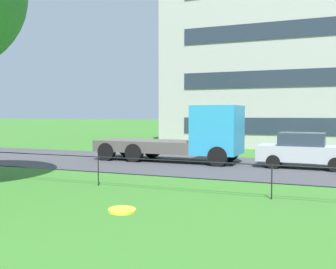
% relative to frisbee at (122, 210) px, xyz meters
% --- Properties ---
extents(street_strip, '(80.00, 7.60, 0.01)m').
position_rel_frisbee_xyz_m(street_strip, '(-2.39, 14.20, -1.43)').
color(street_strip, '#424247').
rests_on(street_strip, ground).
extents(park_fence, '(38.99, 0.04, 1.00)m').
position_rel_frisbee_xyz_m(park_fence, '(-2.39, 7.80, -0.75)').
color(park_fence, black).
rests_on(park_fence, ground).
extents(frisbee, '(0.38, 0.38, 0.04)m').
position_rel_frisbee_xyz_m(frisbee, '(0.00, 0.00, 0.00)').
color(frisbee, yellow).
extents(flatbed_truck_center, '(7.33, 2.50, 2.75)m').
position_rel_frisbee_xyz_m(flatbed_truck_center, '(-4.55, 15.01, -0.21)').
color(flatbed_truck_center, '#2D99D1').
rests_on(flatbed_truck_center, ground).
extents(car_silver_left, '(4.04, 1.90, 1.54)m').
position_rel_frisbee_xyz_m(car_silver_left, '(0.85, 14.87, -0.65)').
color(car_silver_left, '#B7BABF').
rests_on(car_silver_left, ground).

